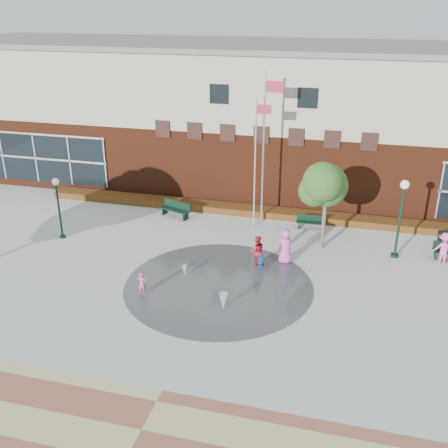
% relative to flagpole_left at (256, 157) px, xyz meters
% --- Properties ---
extents(ground, '(120.00, 120.00, 0.00)m').
position_rel_flagpole_left_xyz_m(ground, '(-0.21, -9.92, -4.01)').
color(ground, '#666056').
rests_on(ground, ground).
extents(plaza_concrete, '(46.00, 18.00, 0.01)m').
position_rel_flagpole_left_xyz_m(plaza_concrete, '(-0.21, -5.92, -4.00)').
color(plaza_concrete, '#A8A8A0').
rests_on(plaza_concrete, ground).
extents(splash_pad, '(8.40, 8.40, 0.01)m').
position_rel_flagpole_left_xyz_m(splash_pad, '(-0.21, -6.92, -4.00)').
color(splash_pad, '#383A3D').
rests_on(splash_pad, ground).
extents(library_building, '(44.40, 10.40, 9.20)m').
position_rel_flagpole_left_xyz_m(library_building, '(-0.21, 7.56, 0.64)').
color(library_building, '#512010').
rests_on(library_building, ground).
extents(flower_bed, '(26.00, 1.20, 0.40)m').
position_rel_flagpole_left_xyz_m(flower_bed, '(-0.21, 1.68, -4.01)').
color(flower_bed, maroon).
rests_on(flower_bed, ground).
extents(flagpole_left, '(0.85, 0.14, 7.20)m').
position_rel_flagpole_left_xyz_m(flagpole_left, '(0.00, 0.00, 0.00)').
color(flagpole_left, silver).
rests_on(flagpole_left, ground).
extents(flagpole_right, '(1.04, 0.17, 8.38)m').
position_rel_flagpole_left_xyz_m(flagpole_right, '(0.31, 0.70, 0.67)').
color(flagpole_right, silver).
rests_on(flagpole_right, ground).
extents(lamp_left, '(0.35, 0.35, 3.35)m').
position_rel_flagpole_left_xyz_m(lamp_left, '(-9.60, -4.13, -1.92)').
color(lamp_left, black).
rests_on(lamp_left, ground).
extents(lamp_right, '(0.42, 0.42, 4.01)m').
position_rel_flagpole_left_xyz_m(lamp_right, '(7.50, -1.99, -1.52)').
color(lamp_right, black).
rests_on(lamp_right, ground).
extents(bench_left, '(1.96, 1.15, 0.96)m').
position_rel_flagpole_left_xyz_m(bench_left, '(-4.72, 0.09, -3.70)').
color(bench_left, black).
rests_on(bench_left, ground).
extents(bench_mid, '(1.57, 0.53, 0.78)m').
position_rel_flagpole_left_xyz_m(bench_mid, '(3.08, 0.43, -3.76)').
color(bench_mid, black).
rests_on(bench_mid, ground).
extents(trash_can, '(0.55, 0.55, 0.90)m').
position_rel_flagpole_left_xyz_m(trash_can, '(9.85, -0.34, -3.55)').
color(trash_can, black).
rests_on(trash_can, ground).
extents(tree_mid, '(2.80, 2.80, 4.73)m').
position_rel_flagpole_left_xyz_m(tree_mid, '(3.92, -1.84, -0.56)').
color(tree_mid, '#4E4032').
rests_on(tree_mid, ground).
extents(water_jet_a, '(0.38, 0.38, 0.74)m').
position_rel_flagpole_left_xyz_m(water_jet_a, '(0.49, -8.75, -4.01)').
color(water_jet_a, white).
rests_on(water_jet_a, ground).
extents(water_jet_b, '(0.23, 0.23, 0.51)m').
position_rel_flagpole_left_xyz_m(water_jet_b, '(-1.95, -6.44, -4.01)').
color(water_jet_b, white).
rests_on(water_jet_b, ground).
extents(child_splash, '(0.43, 0.31, 1.08)m').
position_rel_flagpole_left_xyz_m(child_splash, '(-3.20, -8.46, -3.47)').
color(child_splash, '#D54B90').
rests_on(child_splash, ground).
extents(adult_red, '(0.92, 0.84, 1.54)m').
position_rel_flagpole_left_xyz_m(adult_red, '(1.05, -4.58, -3.24)').
color(adult_red, red).
rests_on(adult_red, ground).
extents(adult_pink, '(0.92, 0.67, 1.74)m').
position_rel_flagpole_left_xyz_m(adult_pink, '(2.33, -3.94, -3.14)').
color(adult_pink, '#E34AB8').
rests_on(adult_pink, ground).
extents(child_blue, '(0.58, 0.50, 0.94)m').
position_rel_flagpole_left_xyz_m(child_blue, '(1.35, -5.10, -3.54)').
color(child_blue, blue).
rests_on(child_blue, ground).
extents(person_bench, '(1.06, 0.61, 1.64)m').
position_rel_flagpole_left_xyz_m(person_bench, '(9.66, -2.18, -3.19)').
color(person_bench, '#ED55B2').
rests_on(person_bench, ground).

